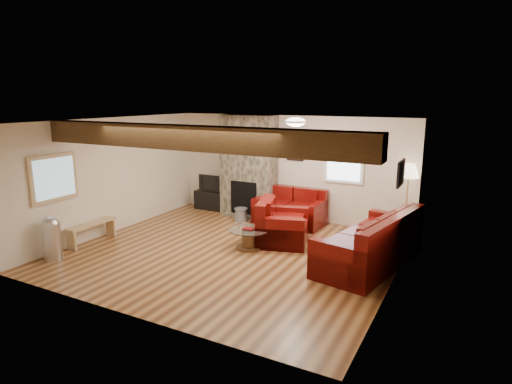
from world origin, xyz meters
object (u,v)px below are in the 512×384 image
(coffee_table, at_px, (249,239))
(television, at_px, (213,183))
(tv_cabinet, at_px, (213,200))
(loveseat, at_px, (289,207))
(floor_lamp, at_px, (409,175))
(sofa_three, at_px, (370,239))
(armchair_red, at_px, (283,222))

(coffee_table, xyz_separation_m, television, (-2.26, 2.17, 0.52))
(coffee_table, xyz_separation_m, tv_cabinet, (-2.26, 2.17, 0.05))
(loveseat, distance_m, tv_cabinet, 2.35)
(floor_lamp, bearing_deg, loveseat, -175.86)
(television, bearing_deg, sofa_three, -22.79)
(television, bearing_deg, tv_cabinet, 0.00)
(sofa_three, height_order, armchair_red, sofa_three)
(loveseat, xyz_separation_m, floor_lamp, (2.56, 0.19, 0.95))
(coffee_table, bearing_deg, armchair_red, 52.86)
(tv_cabinet, bearing_deg, loveseat, -7.36)
(tv_cabinet, relative_size, television, 1.29)
(sofa_three, bearing_deg, tv_cabinet, -101.26)
(armchair_red, distance_m, coffee_table, 0.81)
(coffee_table, distance_m, floor_lamp, 3.54)
(sofa_three, distance_m, television, 4.96)
(sofa_three, bearing_deg, loveseat, -114.29)
(television, bearing_deg, armchair_red, -29.83)
(sofa_three, xyz_separation_m, coffee_table, (-2.30, -0.25, -0.28))
(sofa_three, xyz_separation_m, television, (-4.57, 1.92, 0.24))
(loveseat, relative_size, armchair_red, 1.43)
(loveseat, distance_m, armchair_red, 1.33)
(armchair_red, xyz_separation_m, floor_lamp, (2.16, 1.45, 0.92))
(sofa_three, bearing_deg, floor_lamp, -178.53)
(sofa_three, distance_m, tv_cabinet, 4.96)
(armchair_red, distance_m, tv_cabinet, 3.15)
(loveseat, bearing_deg, sofa_three, -34.19)
(floor_lamp, bearing_deg, television, 178.66)
(floor_lamp, bearing_deg, sofa_three, -100.05)
(coffee_table, bearing_deg, floor_lamp, 38.12)
(sofa_three, relative_size, television, 3.23)
(tv_cabinet, height_order, floor_lamp, floor_lamp)
(loveseat, distance_m, floor_lamp, 2.74)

